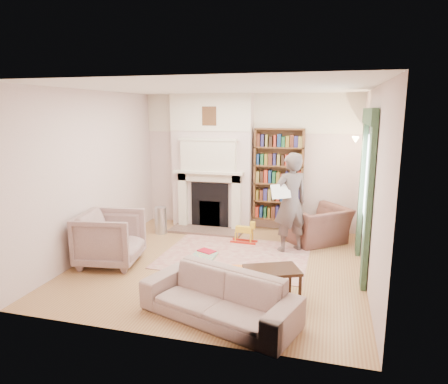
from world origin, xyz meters
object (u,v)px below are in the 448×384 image
(armchair_reading, at_px, (317,225))
(armchair_left, at_px, (110,238))
(sofa, at_px, (219,297))
(coffee_table, at_px, (272,285))
(bookcase, at_px, (279,175))
(paraffin_heater, at_px, (161,220))
(man_reading, at_px, (290,203))
(rocking_horse, at_px, (244,232))

(armchair_reading, xyz_separation_m, armchair_left, (-3.19, -1.97, 0.09))
(armchair_left, xyz_separation_m, sofa, (2.18, -1.23, -0.15))
(coffee_table, bearing_deg, sofa, -155.86)
(armchair_left, height_order, coffee_table, armchair_left)
(armchair_reading, relative_size, coffee_table, 1.50)
(sofa, distance_m, coffee_table, 0.82)
(bookcase, relative_size, paraffin_heater, 3.36)
(coffee_table, bearing_deg, man_reading, 64.95)
(bookcase, xyz_separation_m, paraffin_heater, (-2.26, -0.85, -0.90))
(armchair_left, bearing_deg, rocking_horse, -59.34)
(armchair_reading, relative_size, man_reading, 0.60)
(armchair_left, distance_m, coffee_table, 2.80)
(paraffin_heater, relative_size, rocking_horse, 1.12)
(coffee_table, bearing_deg, bookcase, 71.85)
(man_reading, distance_m, paraffin_heater, 2.72)
(bookcase, height_order, armchair_reading, bookcase)
(paraffin_heater, bearing_deg, sofa, -55.03)
(sofa, distance_m, paraffin_heater, 3.61)
(sofa, height_order, coffee_table, sofa)
(sofa, xyz_separation_m, man_reading, (0.56, 2.61, 0.60))
(armchair_reading, bearing_deg, man_reading, 12.51)
(bookcase, distance_m, armchair_left, 3.58)
(man_reading, distance_m, coffee_table, 2.10)
(armchair_reading, xyz_separation_m, man_reading, (-0.45, -0.60, 0.54))
(sofa, bearing_deg, coffee_table, 66.99)
(armchair_reading, relative_size, sofa, 0.55)
(sofa, distance_m, rocking_horse, 2.82)
(bookcase, bearing_deg, armchair_reading, -36.38)
(armchair_reading, distance_m, armchair_left, 3.75)
(armchair_reading, distance_m, sofa, 3.36)
(armchair_reading, bearing_deg, bookcase, -77.00)
(armchair_reading, bearing_deg, coffee_table, 39.11)
(armchair_left, height_order, paraffin_heater, armchair_left)
(sofa, bearing_deg, man_reading, 96.21)
(armchair_left, relative_size, paraffin_heater, 1.73)
(bookcase, bearing_deg, paraffin_heater, -159.27)
(bookcase, distance_m, man_reading, 1.30)
(man_reading, relative_size, rocking_horse, 3.58)
(sofa, relative_size, rocking_horse, 3.90)
(coffee_table, bearing_deg, rocking_horse, 86.67)
(rocking_horse, bearing_deg, bookcase, 67.16)
(man_reading, xyz_separation_m, rocking_horse, (-0.87, 0.20, -0.66))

